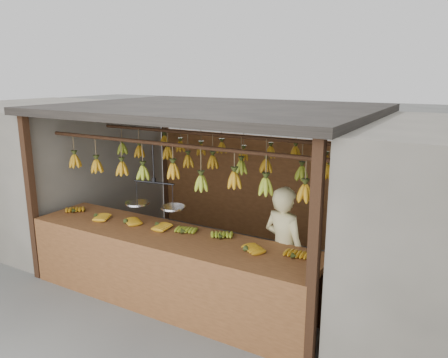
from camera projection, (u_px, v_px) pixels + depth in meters
The scene contains 8 objects.
ground at pixel (214, 268), 6.52m from camera, with size 80.00×80.00×0.00m, color #5B5B57.
stall at pixel (225, 134), 6.33m from camera, with size 4.30×3.30×2.40m.
neighbor_left at pixel (46, 167), 8.00m from camera, with size 3.00×3.00×2.30m, color slate.
counter at pixel (162, 251), 5.30m from camera, with size 3.89×0.88×0.96m.
hanging_bananas at pixel (214, 161), 6.13m from camera, with size 3.62×2.24×0.40m.
balance_scale at pixel (155, 202), 5.51m from camera, with size 0.81×0.38×0.81m.
vendor at pixel (284, 250), 5.17m from camera, with size 0.57×0.37×1.57m, color beige.
bag_bundles at pixel (372, 201), 6.47m from camera, with size 0.08×0.26×1.26m.
Camera 1 is at (3.16, -5.13, 2.83)m, focal length 35.00 mm.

